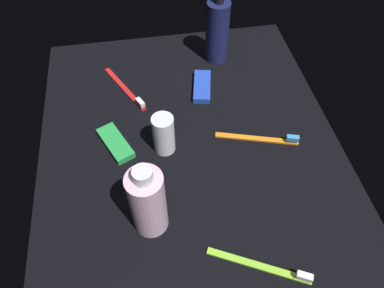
# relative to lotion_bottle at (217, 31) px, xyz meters

# --- Properties ---
(ground_plane) EXTENTS (0.84, 0.64, 0.01)m
(ground_plane) POSITION_rel_lotion_bottle_xyz_m (0.30, -0.11, -0.09)
(ground_plane) COLOR black
(lotion_bottle) EXTENTS (0.06, 0.06, 0.19)m
(lotion_bottle) POSITION_rel_lotion_bottle_xyz_m (0.00, 0.00, 0.00)
(lotion_bottle) COLOR #191E4B
(lotion_bottle) RESTS_ON ground_plane
(bodywash_bottle) EXTENTS (0.06, 0.06, 0.17)m
(bodywash_bottle) POSITION_rel_lotion_bottle_xyz_m (0.45, -0.22, -0.01)
(bodywash_bottle) COLOR silver
(bodywash_bottle) RESTS_ON ground_plane
(deodorant_stick) EXTENTS (0.04, 0.04, 0.09)m
(deodorant_stick) POSITION_rel_lotion_bottle_xyz_m (0.28, -0.17, -0.04)
(deodorant_stick) COLOR silver
(deodorant_stick) RESTS_ON ground_plane
(toothbrush_red) EXTENTS (0.17, 0.09, 0.02)m
(toothbrush_red) POSITION_rel_lotion_bottle_xyz_m (0.09, -0.24, -0.08)
(toothbrush_red) COLOR red
(toothbrush_red) RESTS_ON ground_plane
(toothbrush_lime) EXTENTS (0.09, 0.17, 0.02)m
(toothbrush_lime) POSITION_rel_lotion_bottle_xyz_m (0.56, -0.03, -0.08)
(toothbrush_lime) COLOR #8CD133
(toothbrush_lime) RESTS_ON ground_plane
(toothbrush_orange) EXTENTS (0.06, 0.18, 0.02)m
(toothbrush_orange) POSITION_rel_lotion_bottle_xyz_m (0.29, 0.04, -0.08)
(toothbrush_orange) COLOR orange
(toothbrush_orange) RESTS_ON ground_plane
(snack_bar_green) EXTENTS (0.11, 0.08, 0.01)m
(snack_bar_green) POSITION_rel_lotion_bottle_xyz_m (0.25, -0.27, -0.07)
(snack_bar_green) COLOR green
(snack_bar_green) RESTS_ON ground_plane
(snack_bar_blue) EXTENTS (0.11, 0.06, 0.01)m
(snack_bar_blue) POSITION_rel_lotion_bottle_xyz_m (0.11, -0.06, -0.07)
(snack_bar_blue) COLOR blue
(snack_bar_blue) RESTS_ON ground_plane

